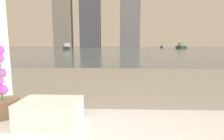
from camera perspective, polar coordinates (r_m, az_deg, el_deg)
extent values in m
cylinder|color=#8C6B4C|center=(1.10, -32.02, -10.39)|extent=(0.16, 0.16, 0.09)
cylinder|color=#38662D|center=(1.06, -32.70, -1.50)|extent=(0.01, 0.01, 0.26)
sphere|color=#CC3899|center=(1.08, -32.49, -0.88)|extent=(0.05, 0.05, 0.05)
sphere|color=#CC3899|center=(1.05, -32.15, -5.54)|extent=(0.05, 0.05, 0.05)
cube|color=silver|center=(0.89, -19.37, -15.41)|extent=(0.27, 0.18, 0.04)
cube|color=silver|center=(0.87, -19.50, -13.00)|extent=(0.27, 0.18, 0.04)
cube|color=silver|center=(0.86, -19.62, -10.51)|extent=(0.27, 0.18, 0.04)
cube|color=slate|center=(61.90, 1.81, 7.11)|extent=(180.00, 110.00, 0.01)
cube|color=navy|center=(77.28, 15.87, 7.18)|extent=(1.70, 3.22, 0.54)
cube|color=#B2A893|center=(77.28, 15.89, 7.60)|extent=(1.00, 1.29, 0.61)
cube|color=#335647|center=(56.57, 21.59, 6.91)|extent=(1.74, 4.78, 0.83)
cube|color=#B2A893|center=(56.57, 21.63, 7.81)|extent=(1.23, 1.81, 0.95)
cube|color=#2D2D33|center=(42.12, -14.43, 6.96)|extent=(1.94, 4.13, 0.70)
cube|color=silver|center=(42.11, -14.47, 7.97)|extent=(1.20, 1.62, 0.79)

